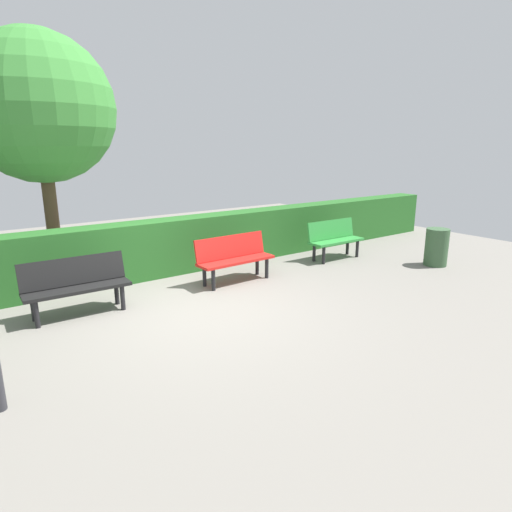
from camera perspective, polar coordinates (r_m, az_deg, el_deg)
The scene contains 7 objects.
ground_plane at distance 6.82m, azimuth -8.13°, elevation -7.07°, with size 18.28×18.28×0.00m, color gray.
bench_green at distance 9.82m, azimuth 10.33°, elevation 2.40°, with size 1.36×0.48×0.86m.
bench_red at distance 8.02m, azimuth -2.93°, elevation -0.05°, with size 1.52×0.50×0.86m.
bench_black at distance 6.99m, azimuth -22.72°, elevation -3.37°, with size 1.52×0.51×0.86m.
hedge_row at distance 8.99m, azimuth -7.66°, elevation 1.83°, with size 14.28×0.57×1.09m, color #266023.
tree_near at distance 9.36m, azimuth -26.81°, elevation 17.04°, with size 2.77×2.77×4.55m.
trash_bin at distance 9.89m, azimuth 22.81°, elevation 1.09°, with size 0.47×0.47×0.79m, color #385938.
Camera 1 is at (2.93, 5.64, 2.48)m, focal length 30.18 mm.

